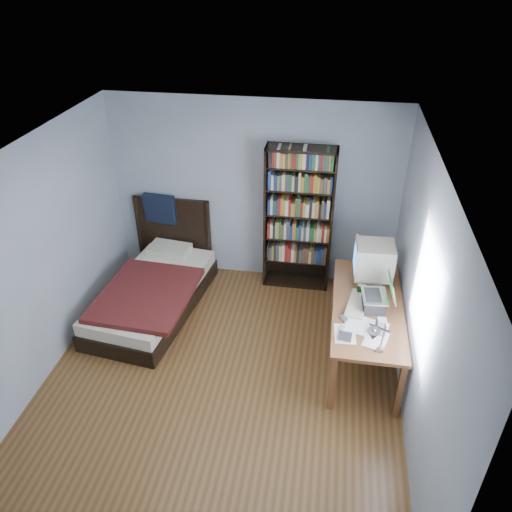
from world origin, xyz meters
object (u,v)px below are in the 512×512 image
Objects in this scene: crt_monitor at (373,260)px; desk_lamp at (375,336)px; soda_can at (360,289)px; bed at (154,289)px; speaker at (381,327)px; laptop at (376,300)px; desk at (364,300)px; bookshelf at (298,220)px; keyboard at (357,304)px.

desk_lamp is (-0.06, -1.55, 0.21)m from crt_monitor.
soda_can is 2.64m from bed.
bed reaches higher than speaker.
desk_lamp is at bearing -105.88° from speaker.
crt_monitor reaches higher than laptop.
desk is 14.74× the size of soda_can.
desk_lamp is 3.33× the size of speaker.
keyboard is at bearing -60.75° from bookshelf.
bed is (-1.76, -0.80, -0.73)m from bookshelf.
soda_can reaches higher than desk.
crt_monitor is at bearing 66.19° from soda_can.
keyboard reaches higher than desk.
bookshelf is (-0.77, 1.37, 0.24)m from keyboard.
bed is at bearing 172.22° from soda_can.
desk_lamp is 5.03× the size of soda_can.
bed is at bearing 178.08° from keyboard.
bookshelf is at bearing 114.97° from speaker.
bed is (-2.56, 0.35, -0.53)m from soda_can.
desk_lamp is 1.20× the size of keyboard.
laptop reaches higher than soda_can.
laptop is 0.21× the size of bookshelf.
laptop is (0.03, -0.53, -0.16)m from crt_monitor.
bed is (-2.53, 0.57, -0.49)m from keyboard.
soda_can is at bearing -113.81° from crt_monitor.
desk_lamp is 2.58m from bookshelf.
crt_monitor is at bearing -43.34° from bookshelf.
crt_monitor is at bearing 83.97° from keyboard.
desk_lamp reaches higher than desk.
crt_monitor is 2.72× the size of speaker.
bookshelf is at bearing 24.56° from bed.
laptop is 1.70m from bookshelf.
laptop is 0.41m from speaker.
crt_monitor is 0.96m from speaker.
keyboard is at bearing 94.79° from desk_lamp.
bed is (-2.62, 1.62, -0.96)m from desk_lamp.
speaker is 0.68m from soda_can.
bookshelf reaches higher than soda_can.
bookshelf reaches higher than desk.
speaker reaches higher than soda_can.
keyboard is at bearing -12.68° from bed.
bookshelf reaches higher than bed.
keyboard is at bearing -96.92° from soda_can.
crt_monitor is 0.82× the size of desk_lamp.
laptop is 2.84m from bed.
speaker is (0.07, -0.94, -0.19)m from crt_monitor.
laptop is 0.69× the size of desk_lamp.
desk is 1.76m from desk_lamp.
speaker is at bearing -52.33° from keyboard.
desk is at bearing -1.01° from bed.
crt_monitor is 4.11× the size of soda_can.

